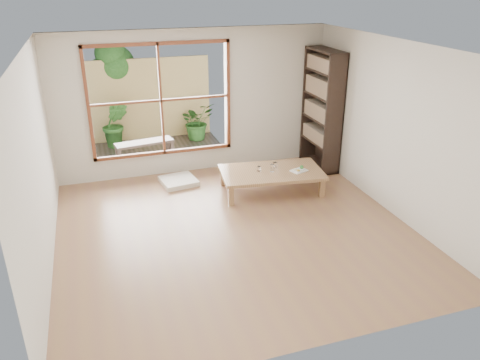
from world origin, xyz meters
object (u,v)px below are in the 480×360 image
(food_tray, at_px, (299,170))
(garden_bench, at_px, (144,144))
(low_table, at_px, (271,173))
(bookshelf, at_px, (322,110))

(food_tray, height_order, garden_bench, food_tray)
(low_table, height_order, garden_bench, garden_bench)
(bookshelf, xyz_separation_m, food_tray, (-0.86, -0.95, -0.72))
(low_table, bearing_deg, garden_bench, 137.67)
(food_tray, relative_size, garden_bench, 0.26)
(food_tray, distance_m, garden_bench, 3.27)
(bookshelf, bearing_deg, food_tray, -132.00)
(bookshelf, distance_m, garden_bench, 3.54)
(bookshelf, height_order, food_tray, bookshelf)
(low_table, xyz_separation_m, bookshelf, (1.31, 0.81, 0.78))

